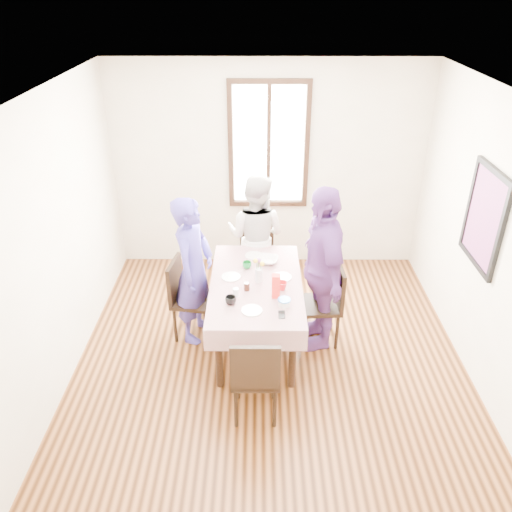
% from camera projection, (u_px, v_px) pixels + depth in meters
% --- Properties ---
extents(ground, '(4.50, 4.50, 0.00)m').
position_uv_depth(ground, '(270.00, 367.00, 5.22)').
color(ground, black).
rests_on(ground, ground).
extents(back_wall, '(4.00, 0.00, 4.00)m').
position_uv_depth(back_wall, '(268.00, 168.00, 6.53)').
color(back_wall, beige).
rests_on(back_wall, ground).
extents(right_wall, '(0.00, 4.50, 4.50)m').
position_uv_depth(right_wall, '(495.00, 252.00, 4.56)').
color(right_wall, beige).
rests_on(right_wall, ground).
extents(window_frame, '(1.02, 0.06, 1.62)m').
position_uv_depth(window_frame, '(269.00, 146.00, 6.37)').
color(window_frame, black).
rests_on(window_frame, back_wall).
extents(window_pane, '(0.90, 0.02, 1.50)m').
position_uv_depth(window_pane, '(269.00, 145.00, 6.38)').
color(window_pane, white).
rests_on(window_pane, back_wall).
extents(art_poster, '(0.04, 0.76, 0.96)m').
position_uv_depth(art_poster, '(485.00, 218.00, 4.72)').
color(art_poster, red).
rests_on(art_poster, right_wall).
extents(dining_table, '(0.82, 1.49, 0.75)m').
position_uv_depth(dining_table, '(256.00, 313.00, 5.40)').
color(dining_table, black).
rests_on(dining_table, ground).
extents(tablecloth, '(0.94, 1.61, 0.01)m').
position_uv_depth(tablecloth, '(256.00, 283.00, 5.22)').
color(tablecloth, '#53010F').
rests_on(tablecloth, dining_table).
extents(chair_left, '(0.48, 0.48, 0.91)m').
position_uv_depth(chair_left, '(193.00, 299.00, 5.49)').
color(chair_left, black).
rests_on(chair_left, ground).
extents(chair_right, '(0.44, 0.44, 0.91)m').
position_uv_depth(chair_right, '(320.00, 305.00, 5.40)').
color(chair_right, black).
rests_on(chair_right, ground).
extents(chair_far, '(0.43, 0.43, 0.91)m').
position_uv_depth(chair_far, '(256.00, 259.00, 6.26)').
color(chair_far, black).
rests_on(chair_far, ground).
extents(chair_near, '(0.42, 0.42, 0.91)m').
position_uv_depth(chair_near, '(255.00, 374.00, 4.47)').
color(chair_near, black).
rests_on(chair_near, ground).
extents(person_left, '(0.54, 0.68, 1.64)m').
position_uv_depth(person_left, '(193.00, 270.00, 5.31)').
color(person_left, '#403493').
rests_on(person_left, ground).
extents(person_far, '(0.91, 0.82, 1.55)m').
position_uv_depth(person_far, '(256.00, 237.00, 6.09)').
color(person_far, beige).
rests_on(person_far, ground).
extents(person_right, '(0.60, 1.11, 1.80)m').
position_uv_depth(person_right, '(321.00, 269.00, 5.19)').
color(person_right, '#63347D').
rests_on(person_right, ground).
extents(mug_black, '(0.14, 0.14, 0.08)m').
position_uv_depth(mug_black, '(231.00, 300.00, 4.85)').
color(mug_black, black).
rests_on(mug_black, tablecloth).
extents(mug_flag, '(0.12, 0.12, 0.09)m').
position_uv_depth(mug_flag, '(282.00, 286.00, 5.08)').
color(mug_flag, red).
rests_on(mug_flag, tablecloth).
extents(mug_green, '(0.14, 0.14, 0.08)m').
position_uv_depth(mug_green, '(247.00, 265.00, 5.45)').
color(mug_green, '#0C7226').
rests_on(mug_green, tablecloth).
extents(serving_bowl, '(0.28, 0.28, 0.06)m').
position_uv_depth(serving_bowl, '(268.00, 260.00, 5.56)').
color(serving_bowl, white).
rests_on(serving_bowl, tablecloth).
extents(juice_carton, '(0.08, 0.08, 0.25)m').
position_uv_depth(juice_carton, '(276.00, 286.00, 4.92)').
color(juice_carton, red).
rests_on(juice_carton, tablecloth).
extents(butter_tub, '(0.12, 0.12, 0.06)m').
position_uv_depth(butter_tub, '(284.00, 303.00, 4.84)').
color(butter_tub, white).
rests_on(butter_tub, tablecloth).
extents(jam_jar, '(0.06, 0.06, 0.08)m').
position_uv_depth(jam_jar, '(247.00, 286.00, 5.07)').
color(jam_jar, black).
rests_on(jam_jar, tablecloth).
extents(drinking_glass, '(0.06, 0.06, 0.09)m').
position_uv_depth(drinking_glass, '(236.00, 292.00, 4.98)').
color(drinking_glass, silver).
rests_on(drinking_glass, tablecloth).
extents(smartphone, '(0.06, 0.13, 0.01)m').
position_uv_depth(smartphone, '(282.00, 315.00, 4.71)').
color(smartphone, black).
rests_on(smartphone, tablecloth).
extents(flower_vase, '(0.07, 0.07, 0.15)m').
position_uv_depth(flower_vase, '(259.00, 275.00, 5.19)').
color(flower_vase, silver).
rests_on(flower_vase, tablecloth).
extents(plate_left, '(0.20, 0.20, 0.01)m').
position_uv_depth(plate_left, '(231.00, 277.00, 5.30)').
color(plate_left, white).
rests_on(plate_left, tablecloth).
extents(plate_right, '(0.20, 0.20, 0.01)m').
position_uv_depth(plate_right, '(282.00, 277.00, 5.29)').
color(plate_right, white).
rests_on(plate_right, tablecloth).
extents(plate_far, '(0.20, 0.20, 0.01)m').
position_uv_depth(plate_far, '(254.00, 256.00, 5.70)').
color(plate_far, white).
rests_on(plate_far, tablecloth).
extents(plate_near, '(0.20, 0.20, 0.01)m').
position_uv_depth(plate_near, '(252.00, 310.00, 4.77)').
color(plate_near, white).
rests_on(plate_near, tablecloth).
extents(butter_lid, '(0.12, 0.12, 0.01)m').
position_uv_depth(butter_lid, '(284.00, 300.00, 4.82)').
color(butter_lid, blue).
rests_on(butter_lid, butter_tub).
extents(flower_bunch, '(0.09, 0.09, 0.10)m').
position_uv_depth(flower_bunch, '(259.00, 265.00, 5.13)').
color(flower_bunch, yellow).
rests_on(flower_bunch, flower_vase).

